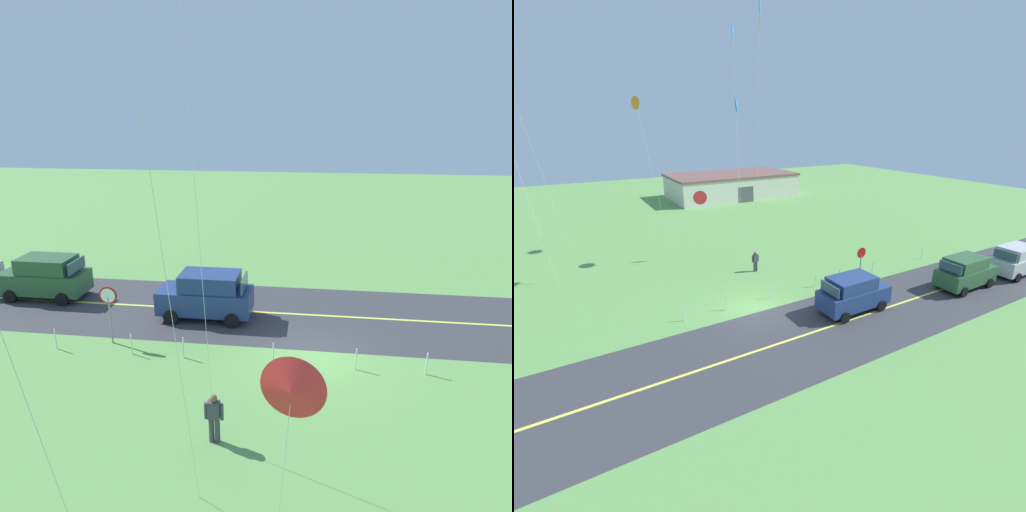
# 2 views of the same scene
# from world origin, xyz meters

# --- Properties ---
(ground_plane) EXTENTS (120.00, 120.00, 0.10)m
(ground_plane) POSITION_xyz_m (0.00, 0.00, -0.05)
(ground_plane) COLOR #60994C
(asphalt_road) EXTENTS (120.00, 7.00, 0.00)m
(asphalt_road) POSITION_xyz_m (0.00, -4.00, 0.00)
(asphalt_road) COLOR #38383D
(asphalt_road) RESTS_ON ground
(road_centre_stripe) EXTENTS (120.00, 0.16, 0.00)m
(road_centre_stripe) POSITION_xyz_m (0.00, -4.00, 0.01)
(road_centre_stripe) COLOR #E5E04C
(road_centre_stripe) RESTS_ON asphalt_road
(car_suv_foreground) EXTENTS (4.40, 2.12, 2.24)m
(car_suv_foreground) POSITION_xyz_m (5.04, -3.12, 1.15)
(car_suv_foreground) COLOR navy
(car_suv_foreground) RESTS_ON ground
(car_parked_east_near) EXTENTS (4.40, 2.12, 2.24)m
(car_parked_east_near) POSITION_xyz_m (14.01, -4.45, 1.15)
(car_parked_east_near) COLOR #2D5633
(car_parked_east_near) RESTS_ON ground
(stop_sign) EXTENTS (0.76, 0.08, 2.56)m
(stop_sign) POSITION_xyz_m (8.45, -0.10, 1.80)
(stop_sign) COLOR gray
(stop_sign) RESTS_ON ground
(person_adult_near) EXTENTS (0.58, 0.22, 1.60)m
(person_adult_near) POSITION_xyz_m (2.83, 5.28, 0.86)
(person_adult_near) COLOR #3F3F47
(person_adult_near) RESTS_ON ground
(kite_orange_near) EXTENTS (1.11, 0.37, 5.71)m
(kite_orange_near) POSITION_xyz_m (0.40, 10.03, 5.14)
(kite_orange_near) COLOR silver
(kite_orange_near) RESTS_ON ground
(fence_post_0) EXTENTS (0.05, 0.05, 0.90)m
(fence_post_0) POSITION_xyz_m (-4.20, 0.70, 0.45)
(fence_post_0) COLOR silver
(fence_post_0) RESTS_ON ground
(fence_post_1) EXTENTS (0.05, 0.05, 0.90)m
(fence_post_1) POSITION_xyz_m (-1.63, 0.70, 0.45)
(fence_post_1) COLOR silver
(fence_post_1) RESTS_ON ground
(fence_post_2) EXTENTS (0.05, 0.05, 0.90)m
(fence_post_2) POSITION_xyz_m (1.52, 0.70, 0.45)
(fence_post_2) COLOR silver
(fence_post_2) RESTS_ON ground
(fence_post_3) EXTENTS (0.05, 0.05, 0.90)m
(fence_post_3) POSITION_xyz_m (5.11, 0.70, 0.45)
(fence_post_3) COLOR silver
(fence_post_3) RESTS_ON ground
(fence_post_4) EXTENTS (0.05, 0.05, 0.90)m
(fence_post_4) POSITION_xyz_m (7.26, 0.70, 0.45)
(fence_post_4) COLOR silver
(fence_post_4) RESTS_ON ground
(fence_post_5) EXTENTS (0.05, 0.05, 0.90)m
(fence_post_5) POSITION_xyz_m (10.53, 0.70, 0.45)
(fence_post_5) COLOR silver
(fence_post_5) RESTS_ON ground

